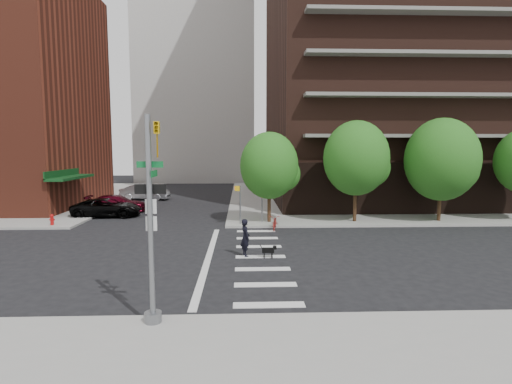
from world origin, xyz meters
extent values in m
plane|color=black|center=(0.00, 0.00, 0.00)|extent=(120.00, 120.00, 0.00)
cube|color=gray|center=(20.50, 23.50, 0.07)|extent=(39.00, 33.00, 0.15)
cube|color=silver|center=(3.00, -6.00, 0.01)|extent=(2.40, 0.50, 0.01)
cube|color=silver|center=(3.00, -4.00, 0.01)|extent=(2.40, 0.50, 0.01)
cube|color=silver|center=(3.00, -2.00, 0.01)|extent=(2.40, 0.50, 0.01)
cube|color=silver|center=(3.00, 0.00, 0.01)|extent=(2.40, 0.50, 0.01)
cube|color=silver|center=(3.00, 2.00, 0.01)|extent=(2.40, 0.50, 0.01)
cube|color=silver|center=(3.00, 4.00, 0.01)|extent=(2.40, 0.50, 0.01)
cube|color=silver|center=(3.00, 6.00, 0.01)|extent=(2.40, 0.50, 0.01)
cube|color=silver|center=(0.50, 0.00, 0.01)|extent=(0.30, 13.00, 0.01)
cube|color=black|center=(18.00, 24.00, 2.15)|extent=(25.50, 25.50, 4.00)
cube|color=#0C3814|center=(-11.30, 13.00, 2.95)|extent=(1.40, 6.00, 0.20)
cylinder|color=#301E11|center=(4.00, 8.50, 1.30)|extent=(0.24, 0.24, 2.30)
sphere|color=#235B19|center=(4.00, 8.50, 4.05)|extent=(4.00, 4.00, 4.00)
cylinder|color=#301E11|center=(10.00, 8.50, 1.45)|extent=(0.24, 0.24, 2.60)
sphere|color=#235B19|center=(10.00, 8.50, 4.55)|extent=(4.50, 4.50, 4.50)
cylinder|color=#301E11|center=(16.00, 8.50, 1.30)|extent=(0.24, 0.24, 2.30)
sphere|color=#235B19|center=(16.00, 8.50, 4.45)|extent=(5.00, 5.00, 5.00)
cylinder|color=slate|center=(-0.50, -7.50, 3.15)|extent=(0.16, 0.16, 6.00)
cylinder|color=slate|center=(-0.50, -7.50, 0.30)|extent=(0.50, 0.50, 0.30)
imported|color=gold|center=(-0.25, -7.50, 5.45)|extent=(0.16, 0.20, 1.00)
cube|color=#0A5926|center=(-0.50, -7.35, 4.75)|extent=(0.75, 0.02, 0.18)
cube|color=#0A5926|center=(-0.35, -7.50, 4.50)|extent=(0.02, 0.75, 0.18)
cube|color=black|center=(-0.50, -7.38, 4.05)|extent=(0.90, 0.02, 0.28)
cube|color=silver|center=(-0.50, -7.38, 3.55)|extent=(0.32, 0.02, 0.42)
cube|color=silver|center=(-0.50, -7.38, 3.05)|extent=(0.32, 0.02, 0.42)
cylinder|color=slate|center=(2.00, 7.80, 1.45)|extent=(0.10, 0.10, 2.60)
cube|color=gold|center=(1.80, 7.80, 2.55)|extent=(0.32, 0.25, 0.32)
cylinder|color=slate|center=(3.50, 8.30, 1.25)|extent=(0.08, 0.08, 2.20)
cube|color=gold|center=(3.50, 8.15, 2.15)|extent=(0.64, 0.02, 0.64)
cylinder|color=#A50C0C|center=(-10.50, 7.80, 0.45)|extent=(0.22, 0.22, 0.60)
sphere|color=#A50C0C|center=(-10.50, 7.80, 0.76)|extent=(0.24, 0.24, 0.24)
imported|color=black|center=(-8.20, 11.80, 0.71)|extent=(2.68, 5.26, 1.42)
imported|color=#430512|center=(-8.20, 14.25, 0.70)|extent=(2.42, 4.98, 1.40)
imported|color=gray|center=(-7.73, 21.96, 0.80)|extent=(2.02, 4.99, 1.61)
imported|color=maroon|center=(4.25, 6.50, 0.48)|extent=(0.93, 1.91, 0.96)
imported|color=black|center=(2.27, 0.14, 0.91)|extent=(0.77, 0.61, 1.83)
cube|color=black|center=(3.35, -0.19, 0.37)|extent=(0.58, 0.21, 0.23)
cube|color=black|center=(3.67, -0.20, 0.50)|extent=(0.17, 0.14, 0.17)
cylinder|color=black|center=(3.53, -0.13, 0.13)|extent=(0.06, 0.06, 0.25)
cylinder|color=black|center=(3.18, -0.24, 0.13)|extent=(0.06, 0.06, 0.25)
camera|label=1|loc=(2.10, -18.78, 5.19)|focal=28.00mm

